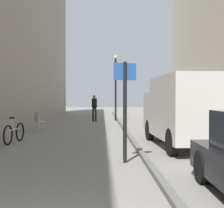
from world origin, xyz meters
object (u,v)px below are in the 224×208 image
object	(u,v)px
delivery_van	(185,109)
street_sign_post	(125,103)
cafe_chair_near_window	(39,120)
lamp_post	(116,83)
pedestrian_main_foreground	(94,106)
bicycle_leaning	(14,133)

from	to	relation	value
delivery_van	street_sign_post	size ratio (longest dim) A/B	1.90
street_sign_post	cafe_chair_near_window	size ratio (longest dim) A/B	2.77
delivery_van	cafe_chair_near_window	bearing A→B (deg)	137.22
lamp_post	cafe_chair_near_window	world-z (taller)	lamp_post
street_sign_post	lamp_post	size ratio (longest dim) A/B	0.55
pedestrian_main_foreground	street_sign_post	bearing A→B (deg)	104.98
street_sign_post	lamp_post	xyz separation A→B (m)	(0.39, 14.74, 1.18)
bicycle_leaning	cafe_chair_near_window	distance (m)	4.09
delivery_van	lamp_post	size ratio (longest dim) A/B	1.04
bicycle_leaning	street_sign_post	bearing A→B (deg)	-34.58
pedestrian_main_foreground	cafe_chair_near_window	xyz separation A→B (m)	(-2.62, -6.21, -0.53)
pedestrian_main_foreground	delivery_van	world-z (taller)	delivery_van
lamp_post	cafe_chair_near_window	xyz separation A→B (m)	(-4.16, -7.11, -2.18)
pedestrian_main_foreground	street_sign_post	xyz separation A→B (m)	(1.14, -13.85, 0.47)
delivery_van	lamp_post	world-z (taller)	lamp_post
pedestrian_main_foreground	lamp_post	xyz separation A→B (m)	(1.53, 0.90, 1.65)
bicycle_leaning	cafe_chair_near_window	size ratio (longest dim) A/B	1.87
street_sign_post	cafe_chair_near_window	xyz separation A→B (m)	(-3.77, 7.64, -1.00)
pedestrian_main_foreground	bicycle_leaning	size ratio (longest dim) A/B	1.06
lamp_post	cafe_chair_near_window	size ratio (longest dim) A/B	5.06
street_sign_post	lamp_post	distance (m)	14.79
cafe_chair_near_window	lamp_post	bearing A→B (deg)	108.06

